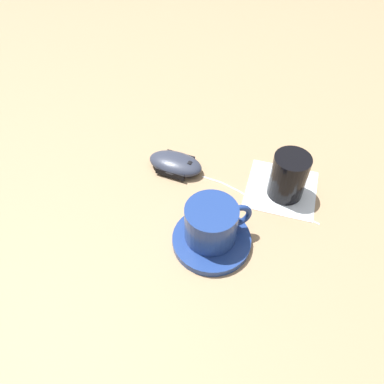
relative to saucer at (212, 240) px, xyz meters
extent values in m
plane|color=#9E7F5B|center=(0.04, 0.06, -0.01)|extent=(3.00, 3.00, 0.00)
cylinder|color=navy|center=(0.00, 0.00, 0.00)|extent=(0.14, 0.14, 0.01)
cylinder|color=navy|center=(0.00, 0.01, 0.04)|extent=(0.09, 0.09, 0.07)
torus|color=navy|center=(0.04, 0.02, 0.04)|extent=(0.05, 0.03, 0.05)
ellipsoid|color=#2D3342|center=(-0.08, 0.17, 0.01)|extent=(0.13, 0.09, 0.03)
cylinder|color=black|center=(-0.05, 0.16, 0.02)|extent=(0.01, 0.01, 0.01)
cube|color=black|center=(-0.08, 0.20, 0.00)|extent=(0.06, 0.02, 0.01)
cube|color=black|center=(-0.09, 0.15, 0.00)|extent=(0.06, 0.02, 0.01)
cylinder|color=white|center=(-0.01, 0.15, -0.01)|extent=(0.04, 0.02, 0.00)
cylinder|color=white|center=(0.03, 0.13, -0.01)|extent=(0.04, 0.02, 0.00)
cylinder|color=white|center=(0.06, 0.11, -0.01)|extent=(0.03, 0.03, 0.00)
cylinder|color=white|center=(0.10, 0.10, -0.01)|extent=(0.04, 0.01, 0.00)
cylinder|color=white|center=(0.14, 0.08, -0.01)|extent=(0.04, 0.02, 0.00)
cylinder|color=white|center=(0.17, 0.07, -0.01)|extent=(0.04, 0.02, 0.00)
sphere|color=white|center=(-0.03, 0.16, -0.01)|extent=(0.00, 0.00, 0.00)
sphere|color=white|center=(0.01, 0.14, -0.01)|extent=(0.00, 0.00, 0.00)
sphere|color=white|center=(0.05, 0.12, -0.01)|extent=(0.00, 0.00, 0.00)
sphere|color=white|center=(0.08, 0.10, -0.01)|extent=(0.00, 0.00, 0.00)
sphere|color=white|center=(0.12, 0.09, -0.01)|extent=(0.00, 0.00, 0.00)
sphere|color=white|center=(0.16, 0.07, -0.01)|extent=(0.00, 0.00, 0.00)
sphere|color=white|center=(0.19, 0.06, -0.01)|extent=(0.00, 0.00, 0.00)
cube|color=white|center=(0.13, 0.14, -0.01)|extent=(0.16, 0.16, 0.00)
cylinder|color=black|center=(0.13, 0.13, 0.04)|extent=(0.07, 0.07, 0.09)
camera|label=1|loc=(0.00, -0.37, 0.54)|focal=35.00mm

